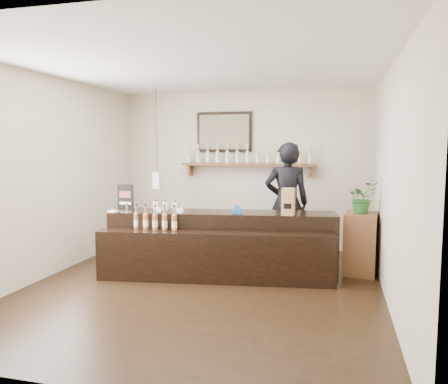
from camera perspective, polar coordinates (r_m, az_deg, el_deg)
ground at (r=5.79m, az=-2.80°, el=-12.38°), size 5.00×5.00×0.00m
room_shell at (r=5.50m, az=-2.89°, el=4.73°), size 5.00×5.00×5.00m
back_wall_decor at (r=7.82m, az=1.33°, el=5.48°), size 2.66×0.96×1.69m
counter at (r=6.19m, az=-0.58°, el=-7.10°), size 3.25×1.29×1.05m
promo_sign at (r=6.73m, az=-12.75°, el=-0.56°), size 0.26×0.03×0.36m
paper_bag at (r=5.95m, az=8.39°, el=-1.26°), size 0.18×0.14×0.37m
tape_dispenser at (r=6.07m, az=1.71°, el=-2.39°), size 0.14×0.05×0.11m
side_cabinet at (r=6.60m, az=17.39°, el=-6.41°), size 0.51×0.65×0.87m
potted_plant at (r=6.50m, az=17.58°, el=-0.70°), size 0.53×0.51×0.45m
shopkeeper at (r=6.88m, az=8.20°, el=-0.39°), size 0.87×0.66×2.13m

